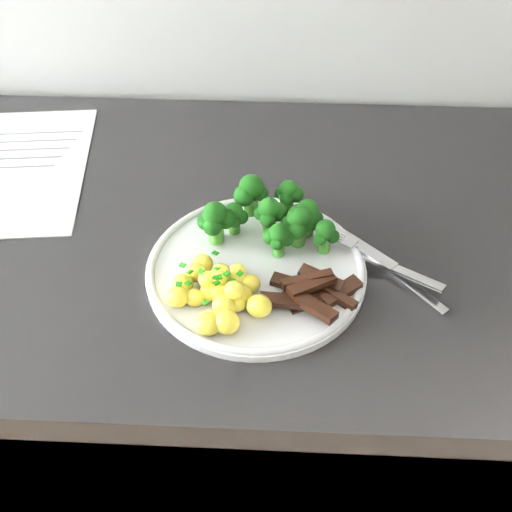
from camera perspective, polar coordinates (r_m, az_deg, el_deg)
The scene contains 8 objects.
counter at distance 1.22m, azimuth -4.16°, elevation -13.71°, with size 2.45×0.61×0.92m.
recipe_paper at distance 1.02m, azimuth -20.71°, elevation 7.21°, with size 0.25×0.33×0.00m.
plate at distance 0.79m, azimuth -0.00°, elevation -1.15°, with size 0.27×0.27×0.02m.
broccoli at distance 0.81m, azimuth 1.27°, elevation 3.66°, with size 0.18×0.11×0.07m.
potatoes at distance 0.75m, azimuth -3.17°, elevation -3.23°, with size 0.12×0.12×0.04m.
beef_strips at distance 0.75m, azimuth 5.10°, elevation -3.12°, with size 0.12×0.09×0.03m.
fork at distance 0.80m, azimuth 10.90°, elevation -0.33°, with size 0.15×0.12×0.02m.
knife at distance 0.80m, azimuth 12.55°, elevation -1.90°, with size 0.14×0.15×0.02m.
Camera 1 is at (0.23, 1.03, 1.49)m, focal length 45.45 mm.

